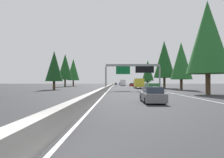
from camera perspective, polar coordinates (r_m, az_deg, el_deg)
The scene contains 20 objects.
ground_plane at distance 64.28m, azimuth -0.60°, elevation -2.64°, with size 320.00×320.00×0.00m, color #2D2D30.
median_barrier at distance 84.26m, azimuth -0.38°, elevation -1.93°, with size 180.00×0.56×0.90m, color gray.
shoulder_stripe_right at distance 74.85m, azimuth 8.49°, elevation -2.39°, with size 160.00×0.16×0.01m, color silver.
shoulder_stripe_median at distance 74.26m, azimuth -0.17°, elevation -2.41°, with size 160.00×0.16×0.01m, color silver.
sign_gantry_overhead at distance 43.15m, azimuth 6.56°, elevation 2.90°, with size 0.50×12.68×6.02m.
sedan_near_right at distance 17.95m, azimuth 12.14°, elevation -4.83°, with size 4.40×1.80×1.47m.
minivan_far_left at distance 36.42m, azimuth 12.00°, elevation -2.43°, with size 5.00×1.95×1.69m.
box_truck_far_center at distance 57.96m, azimuth 8.08°, elevation -1.22°, with size 8.50×2.40×2.95m.
sedan_mid_left at distance 123.89m, azimuth 1.18°, elevation -1.51°, with size 4.40×1.80×1.47m.
sedan_near_center at distance 86.15m, azimuth 5.95°, elevation -1.75°, with size 4.40×1.80×1.47m.
pickup_distant_a at distance 122.56m, azimuth 2.68°, elevation -1.40°, with size 5.60×2.00×1.86m.
bus_distant_b at distance 99.43m, azimuth 3.26°, elevation -1.05°, with size 11.50×2.55×3.10m.
conifer_right_foreground at distance 33.09m, azimuth 27.08°, elevation 11.29°, with size 6.41×6.41×14.56m.
conifer_right_near at distance 49.26m, azimuth 20.31°, elevation 5.22°, with size 5.17×5.17×11.75m.
conifer_right_mid at distance 61.19m, azimuth 15.62°, elevation 5.79°, with size 6.54×6.54×14.87m.
conifer_right_far at distance 85.79m, azimuth 10.85°, elevation 2.57°, with size 5.17×5.17×11.74m.
conifer_right_distant at distance 103.93m, azimuth 10.65°, elevation 1.03°, with size 3.96×3.96×8.99m.
conifer_left_near at distance 48.71m, azimuth -17.19°, elevation 3.75°, with size 4.24×4.24×9.64m.
conifer_left_mid at distance 78.20m, azimuth -14.07°, elevation 3.62°, with size 5.86×5.86×13.31m.
conifer_left_far at distance 86.77m, azimuth -11.69°, elevation 2.83°, with size 5.49×5.49×12.47m.
Camera 1 is at (-4.22, -2.00, 1.91)m, focal length 30.04 mm.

